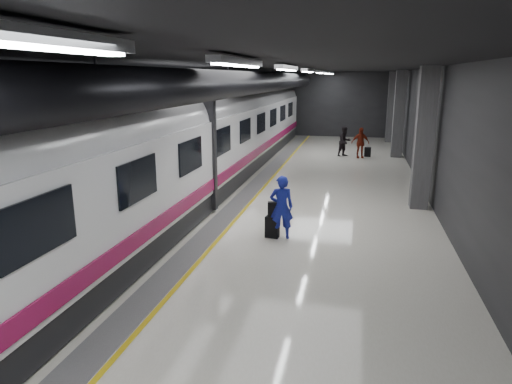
# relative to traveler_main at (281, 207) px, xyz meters

# --- Properties ---
(ground) EXTENTS (40.00, 40.00, 0.00)m
(ground) POSITION_rel_traveler_main_xyz_m (-0.64, 1.88, -0.85)
(ground) COLOR silver
(ground) RESTS_ON ground
(platform_hall) EXTENTS (10.02, 40.02, 4.51)m
(platform_hall) POSITION_rel_traveler_main_xyz_m (-0.93, 2.84, 2.69)
(platform_hall) COLOR black
(platform_hall) RESTS_ON ground
(train) EXTENTS (3.05, 38.00, 4.05)m
(train) POSITION_rel_traveler_main_xyz_m (-3.89, 1.88, 1.22)
(train) COLOR black
(train) RESTS_ON ground
(traveler_main) EXTENTS (0.70, 0.55, 1.70)m
(traveler_main) POSITION_rel_traveler_main_xyz_m (0.00, 0.00, 0.00)
(traveler_main) COLOR #1D19BD
(traveler_main) RESTS_ON ground
(suitcase_main) EXTENTS (0.38, 0.27, 0.58)m
(suitcase_main) POSITION_rel_traveler_main_xyz_m (-0.24, 0.01, -0.56)
(suitcase_main) COLOR black
(suitcase_main) RESTS_ON ground
(shoulder_bag) EXTENTS (0.31, 0.19, 0.39)m
(shoulder_bag) POSITION_rel_traveler_main_xyz_m (-0.22, 0.03, -0.08)
(shoulder_bag) COLOR black
(shoulder_bag) RESTS_ON suitcase_main
(traveler_far_a) EXTENTS (0.98, 0.97, 1.59)m
(traveler_far_a) POSITION_rel_traveler_main_xyz_m (1.19, 13.50, -0.05)
(traveler_far_a) COLOR black
(traveler_far_a) RESTS_ON ground
(traveler_far_b) EXTENTS (1.00, 0.61, 1.59)m
(traveler_far_b) POSITION_rel_traveler_main_xyz_m (2.01, 13.13, -0.05)
(traveler_far_b) COLOR maroon
(traveler_far_b) RESTS_ON ground
(suitcase_far) EXTENTS (0.35, 0.24, 0.50)m
(suitcase_far) POSITION_rel_traveler_main_xyz_m (2.42, 13.63, -0.60)
(suitcase_far) COLOR black
(suitcase_far) RESTS_ON ground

